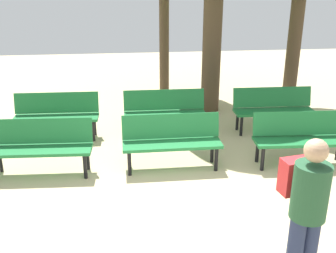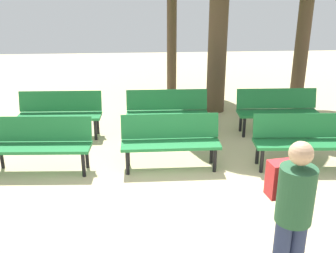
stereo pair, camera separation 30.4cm
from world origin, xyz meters
name	(u,v)px [view 1 (the left image)]	position (x,y,z in m)	size (l,w,h in m)	color
ground_plane	(186,221)	(0.00, 0.00, 0.00)	(24.00, 24.00, 0.00)	#CCB789
bench_r0_c0	(41,144)	(-2.07, 1.61, 0.50)	(1.62, 0.56, 0.87)	#1E7238
bench_r0_c1	(172,138)	(0.01, 1.60, 0.50)	(1.60, 0.48, 0.87)	#1E7238
bench_r0_c2	(302,135)	(2.17, 1.49, 0.50)	(1.62, 0.57, 0.87)	#1E7238
bench_r1_c0	(57,113)	(-2.04, 3.12, 0.50)	(1.61, 0.53, 0.87)	#1E7238
bench_r1_c1	(165,110)	(0.05, 3.08, 0.50)	(1.61, 0.50, 0.87)	#1E7238
bench_r1_c2	(273,107)	(2.25, 3.02, 0.50)	(1.61, 0.52, 0.87)	#1E7238
visitor_with_backpack	(306,207)	(0.94, -1.27, 0.94)	(0.39, 0.56, 1.65)	navy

